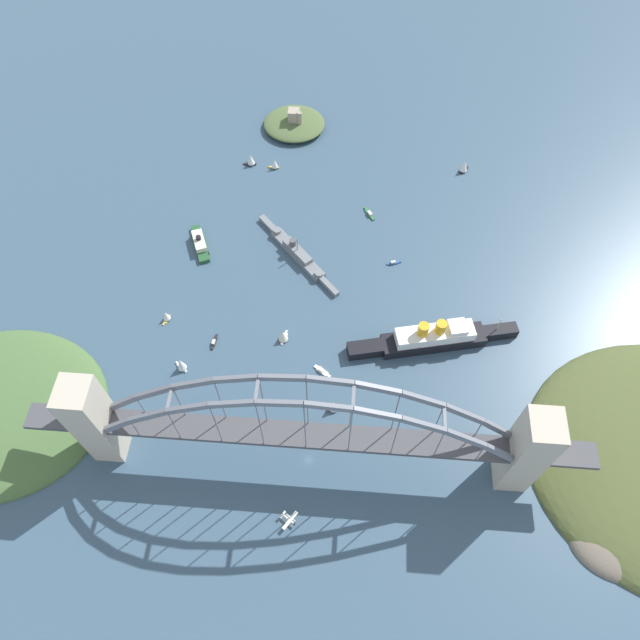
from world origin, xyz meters
The scene contains 19 objects.
ground_plane centered at (0.00, 0.00, 0.00)m, with size 1400.00×1400.00×0.00m, color #385166.
harbor_arch_bridge centered at (0.00, 0.00, 34.15)m, with size 262.95×16.90×81.14m.
ocean_liner centered at (63.97, 73.17, 6.16)m, with size 97.03×29.48×20.81m.
naval_cruiser centered at (-18.35, 131.40, 2.71)m, with size 55.80×60.89×16.46m.
harbor_ferry_steamer centered at (-80.43, 134.65, 2.66)m, with size 16.95×30.30×8.50m.
fort_island_mid_harbor centered at (-31.94, 251.62, 3.81)m, with size 44.92×41.81×16.13m.
seaplane_taxiing_near_bridge centered at (-6.63, -30.90, 1.97)m, with size 8.93×9.52×4.75m.
small_boat_0 centered at (-41.32, 208.03, 4.03)m, with size 7.71×4.45×8.60m.
small_boat_1 centered at (25.87, 169.27, 0.85)m, with size 7.63×11.67×2.43m.
small_boat_2 centered at (-59.38, 64.45, 0.84)m, with size 2.71×10.07×2.36m.
small_boat_3 centered at (-89.43, 78.15, 3.60)m, with size 5.42×7.68×7.82m.
small_boat_4 centered at (89.70, 214.57, 4.63)m, with size 7.81×8.22×10.02m.
small_boat_5 centered at (-58.33, 210.26, 4.46)m, with size 9.36×5.33×9.63m.
small_boat_6 centered at (42.19, 129.42, 0.77)m, with size 9.14×3.96×2.21m.
small_boat_7 centered at (3.28, 50.65, 0.71)m, with size 10.04×7.85×1.99m.
small_boat_8 centered at (-20.20, 69.50, 4.20)m, with size 6.42×9.88×9.11m.
small_boat_9 centered at (10.92, 28.69, 4.69)m, with size 9.18×6.58×10.11m.
small_boat_10 centered at (-73.96, 46.67, 5.09)m, with size 8.28×7.54×10.95m.
channel_marker_buoy centered at (-14.00, 18.70, 1.12)m, with size 2.20×2.20×2.75m.
Camera 1 is at (13.50, -100.53, 289.43)m, focal length 33.07 mm.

